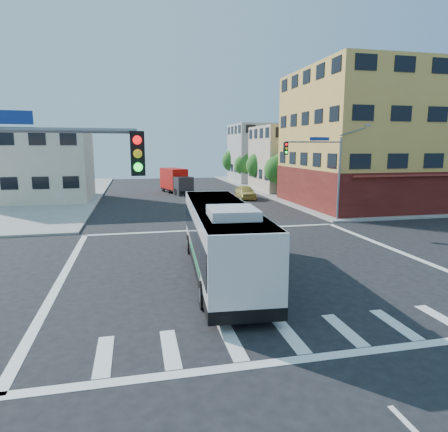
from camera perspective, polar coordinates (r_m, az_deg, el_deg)
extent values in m
plane|color=black|center=(21.49, 3.88, -7.03)|extent=(120.00, 120.00, 0.00)
cube|color=gray|center=(68.56, 24.13, 3.89)|extent=(50.00, 50.00, 0.15)
cube|color=gold|center=(46.14, 21.88, 10.15)|extent=(18.00, 15.00, 14.00)
cube|color=maroon|center=(46.33, 21.48, 3.97)|extent=(18.09, 15.08, 4.00)
cube|color=maroon|center=(40.54, 27.23, 5.08)|extent=(16.00, 1.60, 0.51)
cube|color=#C1AD93|center=(58.39, 10.58, 8.04)|extent=(12.00, 10.00, 9.00)
cube|color=gray|center=(71.47, 6.15, 8.87)|extent=(12.00, 10.00, 10.00)
cube|color=beige|center=(50.97, -25.35, 6.45)|extent=(12.00, 10.00, 8.00)
cylinder|color=slate|center=(34.87, 16.09, 5.01)|extent=(0.18, 0.18, 7.00)
cylinder|color=slate|center=(33.41, 12.73, 10.28)|extent=(5.01, 0.62, 0.12)
cube|color=black|center=(32.19, 8.80, 9.53)|extent=(0.32, 0.30, 1.00)
sphere|color=#FF0C0C|center=(32.03, 8.93, 10.07)|extent=(0.20, 0.20, 0.20)
sphere|color=yellow|center=(32.03, 8.92, 9.53)|extent=(0.20, 0.20, 0.20)
sphere|color=#19FF33|center=(32.03, 8.90, 8.99)|extent=(0.20, 0.20, 0.20)
cube|color=navy|center=(33.67, 13.49, 10.67)|extent=(1.80, 0.22, 0.28)
cube|color=gray|center=(36.28, 19.80, 12.11)|extent=(0.50, 0.22, 0.14)
cylinder|color=slate|center=(9.47, -27.93, 10.84)|extent=(5.01, 0.62, 0.12)
cube|color=black|center=(9.40, -12.24, 8.72)|extent=(0.32, 0.30, 1.00)
sphere|color=#FF0C0C|center=(9.23, -12.30, 10.56)|extent=(0.20, 0.20, 0.20)
sphere|color=yellow|center=(9.23, -12.23, 8.70)|extent=(0.20, 0.20, 0.20)
sphere|color=#19FF33|center=(9.24, -12.16, 6.84)|extent=(0.20, 0.20, 0.20)
cylinder|color=#392414|center=(51.14, 7.72, 3.90)|extent=(0.28, 0.28, 1.92)
sphere|color=#1C5718|center=(50.95, 7.78, 6.59)|extent=(3.60, 3.60, 3.60)
sphere|color=#1C5718|center=(50.77, 8.35, 7.58)|extent=(2.52, 2.52, 2.52)
cylinder|color=#392414|center=(58.67, 5.01, 4.75)|extent=(0.28, 0.28, 1.99)
sphere|color=#1C5718|center=(58.50, 5.05, 7.21)|extent=(3.80, 3.80, 3.80)
sphere|color=#1C5718|center=(58.30, 5.53, 8.13)|extent=(2.66, 2.66, 2.66)
cylinder|color=#392414|center=(66.32, 2.92, 5.33)|extent=(0.28, 0.28, 1.89)
sphere|color=#1C5718|center=(66.17, 2.94, 7.32)|extent=(3.40, 3.40, 3.40)
sphere|color=#1C5718|center=(65.96, 3.35, 8.04)|extent=(2.38, 2.38, 2.38)
cylinder|color=#392414|center=(74.03, 1.26, 5.87)|extent=(0.28, 0.28, 2.03)
sphere|color=#1C5718|center=(73.89, 1.27, 7.89)|extent=(4.00, 4.00, 4.00)
sphere|color=#1C5718|center=(73.67, 1.63, 8.67)|extent=(2.80, 2.80, 2.80)
cube|color=black|center=(19.85, -0.37, -6.67)|extent=(3.67, 13.06, 0.48)
cube|color=silver|center=(19.51, -0.37, -2.97)|extent=(3.65, 13.04, 3.06)
cube|color=black|center=(19.47, -0.38, -2.43)|extent=(3.68, 12.65, 1.34)
cube|color=black|center=(25.70, -2.38, 0.35)|extent=(2.51, 0.24, 1.45)
cube|color=#E5590C|center=(25.58, -2.41, 2.73)|extent=(2.05, 0.20, 0.30)
cube|color=silver|center=(19.24, -0.38, 1.28)|extent=(3.58, 12.78, 0.13)
cube|color=silver|center=(16.06, 1.24, 0.48)|extent=(2.08, 2.49, 0.39)
cube|color=#0C6933|center=(19.04, -4.28, -5.74)|extent=(0.44, 5.89, 0.30)
cube|color=#0C6933|center=(19.43, 3.90, -5.42)|extent=(0.44, 5.89, 0.30)
cylinder|color=black|center=(23.69, -4.86, -4.04)|extent=(0.40, 1.14, 1.12)
cylinder|color=#99999E|center=(23.68, -5.23, -4.05)|extent=(0.08, 0.56, 0.56)
cylinder|color=black|center=(23.98, 1.28, -3.83)|extent=(0.40, 1.14, 1.12)
cylinder|color=#99999E|center=(24.00, 1.63, -3.82)|extent=(0.08, 0.56, 0.56)
cylinder|color=black|center=(15.84, -2.90, -11.19)|extent=(0.40, 1.14, 1.12)
cylinder|color=#99999E|center=(15.83, -3.46, -11.21)|extent=(0.08, 0.56, 0.56)
cylinder|color=black|center=(16.27, 6.28, -10.66)|extent=(0.40, 1.14, 1.12)
cylinder|color=#99999E|center=(16.30, 6.80, -10.62)|extent=(0.08, 0.56, 0.56)
cube|color=#252429|center=(52.00, -5.82, 4.28)|extent=(2.56, 2.49, 2.37)
cube|color=black|center=(51.17, -5.46, 4.61)|extent=(1.87, 0.58, 0.91)
cube|color=#B90D08|center=(55.15, -7.21, 5.34)|extent=(3.47, 5.51, 2.74)
cube|color=black|center=(54.26, -6.76, 3.78)|extent=(3.88, 7.57, 0.27)
cylinder|color=black|center=(51.89, -6.87, 3.44)|extent=(0.49, 0.95, 0.91)
cylinder|color=black|center=(52.61, -4.92, 3.57)|extent=(0.49, 0.95, 0.91)
cylinder|color=black|center=(54.36, -7.88, 3.71)|extent=(0.49, 0.95, 0.91)
cylinder|color=black|center=(55.04, -6.00, 3.83)|extent=(0.49, 0.95, 0.91)
cylinder|color=black|center=(56.49, -8.68, 3.93)|extent=(0.49, 0.95, 0.91)
cylinder|color=black|center=(57.15, -6.87, 4.04)|extent=(0.49, 0.95, 0.91)
imported|color=gold|center=(48.27, 3.10, 3.43)|extent=(2.16, 4.84, 1.62)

